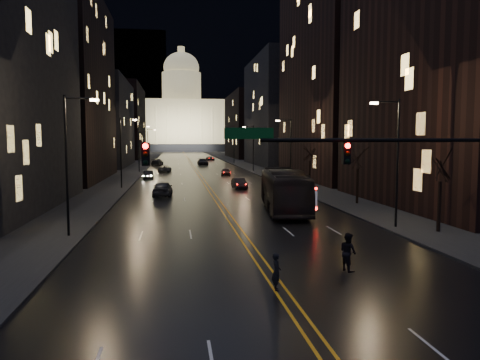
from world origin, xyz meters
name	(u,v)px	position (x,y,z in m)	size (l,w,h in m)	color
ground	(270,276)	(0.00, 0.00, 0.00)	(900.00, 900.00, 0.00)	black
road	(188,159)	(0.00, 130.00, 0.01)	(20.00, 320.00, 0.02)	black
sidewalk_left	(144,159)	(-14.00, 130.00, 0.08)	(8.00, 320.00, 0.16)	black
sidewalk_right	(232,159)	(14.00, 130.00, 0.08)	(8.00, 320.00, 0.16)	black
center_line	(188,159)	(0.00, 130.00, 0.03)	(0.62, 320.00, 0.01)	orange
building_left_mid	(62,88)	(-21.00, 54.00, 14.00)	(12.00, 30.00, 28.00)	black
building_left_far	(102,123)	(-21.00, 92.00, 10.00)	(12.00, 34.00, 20.00)	black
building_left_dist	(124,122)	(-21.00, 140.00, 12.00)	(12.00, 40.00, 24.00)	black
building_right_near	(451,77)	(21.00, 20.00, 12.00)	(12.00, 26.00, 24.00)	black
building_right_tall	(339,57)	(21.00, 50.00, 19.00)	(12.00, 30.00, 38.00)	black
building_right_mid	(279,112)	(21.00, 92.00, 13.00)	(12.00, 34.00, 26.00)	black
building_right_dist	(248,126)	(21.00, 140.00, 11.00)	(12.00, 40.00, 22.00)	black
mountain_ridge	(226,70)	(40.00, 380.00, 65.00)	(520.00, 60.00, 130.00)	black
capitol	(182,121)	(0.00, 250.00, 17.15)	(90.00, 50.00, 58.50)	black
traffic_signal	(396,164)	(5.91, 0.00, 5.10)	(17.29, 0.45, 7.00)	black
streetlamp_right_near	(395,156)	(10.81, 10.00, 5.08)	(2.13, 0.25, 9.00)	black
streetlamp_left_near	(69,158)	(-10.81, 10.00, 5.08)	(2.13, 0.25, 9.00)	black
streetlamp_right_mid	(290,148)	(10.81, 40.00, 5.08)	(2.13, 0.25, 9.00)	black
streetlamp_left_mid	(122,149)	(-10.81, 40.00, 5.08)	(2.13, 0.25, 9.00)	black
streetlamp_right_far	(252,146)	(10.81, 70.00, 5.08)	(2.13, 0.25, 9.00)	black
streetlamp_left_far	(140,146)	(-10.81, 70.00, 5.08)	(2.13, 0.25, 9.00)	black
streetlamp_right_dist	(233,144)	(10.81, 100.00, 5.08)	(2.13, 0.25, 9.00)	black
streetlamp_left_dist	(149,144)	(-10.81, 100.00, 5.08)	(2.13, 0.25, 9.00)	black
tree_right_near	(441,166)	(13.00, 8.00, 4.53)	(2.40, 2.40, 6.65)	black
tree_right_mid	(358,158)	(13.00, 22.00, 4.53)	(2.40, 2.40, 6.65)	black
tree_right_far	(310,153)	(13.00, 38.00, 4.53)	(2.40, 2.40, 6.65)	black
bus	(284,190)	(5.13, 18.99, 1.83)	(3.08, 13.15, 3.66)	black
oncoming_car_a	(163,189)	(-5.64, 31.50, 0.85)	(2.01, 5.00, 1.70)	black
oncoming_car_b	(148,175)	(-8.50, 54.56, 0.70)	(1.47, 4.22, 1.39)	black
oncoming_car_c	(165,169)	(-6.20, 70.70, 0.65)	(2.14, 4.65, 1.29)	black
oncoming_car_d	(157,162)	(-8.50, 94.64, 0.82)	(2.31, 5.68, 1.65)	black
receding_car_a	(239,183)	(3.84, 38.32, 0.67)	(1.43, 4.09, 1.35)	black
receding_car_b	(226,172)	(4.42, 59.40, 0.69)	(1.63, 4.06, 1.38)	black
receding_car_c	(203,162)	(2.53, 94.46, 0.80)	(2.24, 5.51, 1.60)	black
receding_car_d	(210,158)	(6.33, 120.25, 0.62)	(2.07, 4.49, 1.25)	black
pedestrian_a	(276,272)	(-0.16, -2.00, 0.79)	(0.57, 0.38, 1.57)	black
pedestrian_b	(348,252)	(3.82, 0.36, 0.92)	(0.89, 0.49, 1.84)	black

